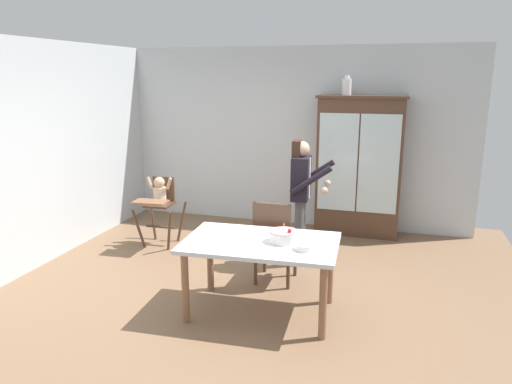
# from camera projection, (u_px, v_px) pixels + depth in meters

# --- Properties ---
(ground_plane) EXTENTS (6.24, 6.24, 0.00)m
(ground_plane) POSITION_uv_depth(u_px,v_px,m) (242.00, 293.00, 5.08)
(ground_plane) COLOR brown
(wall_back) EXTENTS (5.32, 0.06, 2.70)m
(wall_back) POSITION_uv_depth(u_px,v_px,m) (294.00, 138.00, 7.20)
(wall_back) COLOR silver
(wall_back) RESTS_ON ground_plane
(wall_left) EXTENTS (0.06, 5.32, 2.70)m
(wall_left) POSITION_uv_depth(u_px,v_px,m) (25.00, 157.00, 5.47)
(wall_left) COLOR silver
(wall_left) RESTS_ON ground_plane
(china_cabinet) EXTENTS (1.24, 0.48, 2.01)m
(china_cabinet) POSITION_uv_depth(u_px,v_px,m) (359.00, 166.00, 6.76)
(china_cabinet) COLOR #4C3323
(china_cabinet) RESTS_ON ground_plane
(ceramic_vase) EXTENTS (0.13, 0.13, 0.27)m
(ceramic_vase) POSITION_uv_depth(u_px,v_px,m) (347.00, 86.00, 6.56)
(ceramic_vase) COLOR white
(ceramic_vase) RESTS_ON china_cabinet
(high_chair_with_toddler) EXTENTS (0.60, 0.70, 0.95)m
(high_chair_with_toddler) POSITION_uv_depth(u_px,v_px,m) (160.00, 198.00, 6.39)
(high_chair_with_toddler) COLOR #4C3323
(high_chair_with_toddler) RESTS_ON ground_plane
(adult_person) EXTENTS (0.51, 0.50, 1.53)m
(adult_person) POSITION_uv_depth(u_px,v_px,m) (301.00, 187.00, 5.68)
(adult_person) COLOR #47474C
(adult_person) RESTS_ON ground_plane
(dining_table) EXTENTS (1.50, 0.96, 0.74)m
(dining_table) POSITION_uv_depth(u_px,v_px,m) (261.00, 251.00, 4.52)
(dining_table) COLOR silver
(dining_table) RESTS_ON ground_plane
(birthday_cake) EXTENTS (0.28, 0.28, 0.19)m
(birthday_cake) POSITION_uv_depth(u_px,v_px,m) (284.00, 236.00, 4.47)
(birthday_cake) COLOR white
(birthday_cake) RESTS_ON dining_table
(serving_bowl) EXTENTS (0.18, 0.18, 0.05)m
(serving_bowl) POSITION_uv_depth(u_px,v_px,m) (305.00, 247.00, 4.26)
(serving_bowl) COLOR silver
(serving_bowl) RESTS_ON dining_table
(dining_chair_far_side) EXTENTS (0.44, 0.44, 0.96)m
(dining_chair_far_side) POSITION_uv_depth(u_px,v_px,m) (274.00, 237.00, 5.17)
(dining_chair_far_side) COLOR #4C3323
(dining_chair_far_side) RESTS_ON ground_plane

